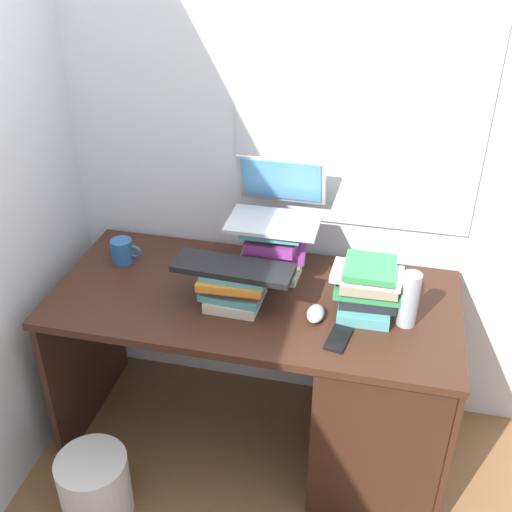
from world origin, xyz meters
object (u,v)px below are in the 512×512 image
(desk, at_px, (350,385))
(keyboard, at_px, (233,268))
(laptop, at_px, (277,205))
(cell_phone, at_px, (339,338))
(book_stack_keyboard_riser, at_px, (234,288))
(book_stack_side, at_px, (368,289))
(computer_mouse, at_px, (316,314))
(book_stack_tall, at_px, (273,251))
(mug, at_px, (123,251))
(water_bottle, at_px, (409,299))
(wastebasket, at_px, (95,486))

(desk, distance_m, keyboard, 0.66)
(laptop, distance_m, cell_phone, 0.55)
(book_stack_keyboard_riser, height_order, laptop, laptop)
(book_stack_side, height_order, computer_mouse, book_stack_side)
(book_stack_tall, distance_m, mug, 0.60)
(mug, distance_m, water_bottle, 1.12)
(laptop, relative_size, cell_phone, 2.44)
(cell_phone, bearing_deg, book_stack_side, 77.23)
(computer_mouse, bearing_deg, mug, 166.34)
(mug, bearing_deg, laptop, 8.34)
(book_stack_side, relative_size, water_bottle, 1.24)
(desk, bearing_deg, wastebasket, -152.40)
(book_stack_tall, distance_m, computer_mouse, 0.31)
(cell_phone, bearing_deg, water_bottle, 43.14)
(computer_mouse, relative_size, water_bottle, 0.52)
(keyboard, bearing_deg, book_stack_side, 10.24)
(cell_phone, height_order, wastebasket, cell_phone)
(desk, bearing_deg, water_bottle, -5.92)
(book_stack_keyboard_riser, relative_size, computer_mouse, 2.37)
(book_stack_keyboard_riser, xyz_separation_m, cell_phone, (0.39, -0.11, -0.07))
(keyboard, distance_m, wastebasket, 0.96)
(book_stack_side, bearing_deg, water_bottle, -14.09)
(keyboard, distance_m, mug, 0.54)
(book_stack_keyboard_riser, relative_size, mug, 2.02)
(desk, xyz_separation_m, water_bottle, (0.17, -0.02, 0.43))
(water_bottle, bearing_deg, book_stack_tall, 160.09)
(desk, bearing_deg, mug, 171.59)
(book_stack_keyboard_riser, height_order, wastebasket, book_stack_keyboard_riser)
(keyboard, distance_m, cell_phone, 0.43)
(book_stack_tall, relative_size, book_stack_side, 1.01)
(computer_mouse, bearing_deg, book_stack_tall, 132.12)
(wastebasket, bearing_deg, mug, 96.82)
(computer_mouse, bearing_deg, book_stack_side, 23.84)
(desk, relative_size, mug, 12.11)
(desk, relative_size, keyboard, 3.52)
(computer_mouse, bearing_deg, book_stack_keyboard_riser, 178.12)
(book_stack_tall, height_order, cell_phone, book_stack_tall)
(laptop, distance_m, computer_mouse, 0.43)
(computer_mouse, relative_size, cell_phone, 0.76)
(desk, distance_m, book_stack_side, 0.43)
(desk, height_order, computer_mouse, computer_mouse)
(computer_mouse, relative_size, mug, 0.85)
(cell_phone, bearing_deg, wastebasket, -150.20)
(mug, relative_size, water_bottle, 0.61)
(keyboard, height_order, water_bottle, water_bottle)
(water_bottle, distance_m, cell_phone, 0.27)
(desk, distance_m, book_stack_keyboard_riser, 0.60)
(book_stack_keyboard_riser, bearing_deg, computer_mouse, -1.88)
(desk, distance_m, book_stack_tall, 0.59)
(book_stack_side, xyz_separation_m, mug, (-0.96, 0.12, -0.05))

